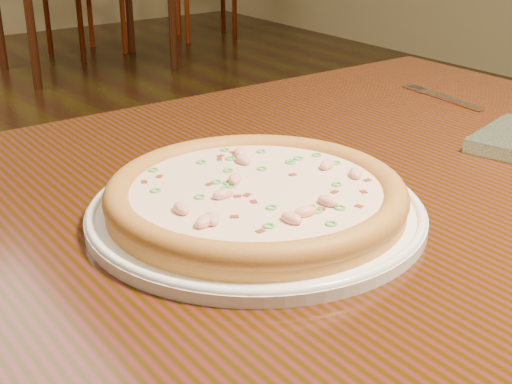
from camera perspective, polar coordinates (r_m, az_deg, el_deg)
hero_table at (r=0.90m, az=4.32°, el=-4.74°), size 1.20×0.80×0.75m
plate at (r=0.75m, az=0.00°, el=-1.49°), size 0.36×0.36×0.02m
pizza at (r=0.75m, az=0.01°, el=-0.21°), size 0.32×0.32×0.03m
fork at (r=1.23m, az=14.88°, el=7.33°), size 0.04×0.18×0.00m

